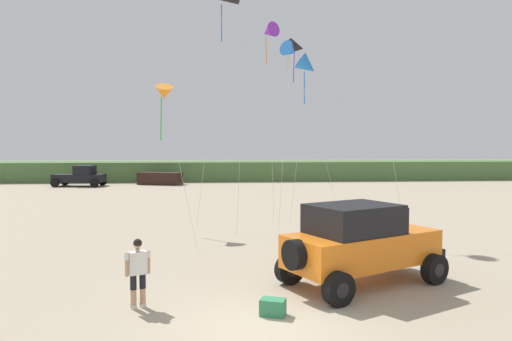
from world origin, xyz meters
name	(u,v)px	position (x,y,z in m)	size (l,w,h in m)	color
ground_plane	(263,325)	(0.00, 0.00, 0.00)	(220.00, 220.00, 0.00)	tan
dune_ridge	(242,171)	(1.60, 41.90, 1.03)	(90.00, 6.45, 2.07)	#4C703D
jeep	(361,242)	(2.99, 2.71, 1.20)	(5.00, 4.03, 2.26)	orange
person_watching	(138,269)	(-2.86, 1.31, 0.94)	(0.58, 0.42, 1.67)	tan
cooler_box	(273,307)	(0.28, 0.56, 0.19)	(0.56, 0.36, 0.38)	#2D7F51
distant_pickup	(81,176)	(-14.01, 34.86, 0.94)	(4.78, 2.85, 1.98)	black
distant_sedan	(160,178)	(-6.76, 36.17, 0.60)	(4.20, 1.70, 1.20)	black
kite_green_box	(307,66)	(3.82, 15.05, 8.13)	(2.07, 3.29, 8.93)	blue
kite_white_parafoil	(269,32)	(2.00, 17.53, 10.52)	(1.38, 4.71, 11.03)	purple
kite_pink_ribbon	(290,51)	(2.92, 15.13, 8.95)	(1.94, 5.75, 9.43)	blue
kite_orange_streamer	(164,93)	(-3.46, 12.11, 6.29)	(2.36, 5.75, 6.78)	orange
kite_purple_stunt	(297,48)	(3.57, 17.03, 9.52)	(2.40, 4.01, 10.03)	black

